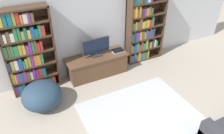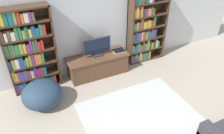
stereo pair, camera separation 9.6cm
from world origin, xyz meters
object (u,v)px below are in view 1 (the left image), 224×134
at_px(tv_stand, 97,65).
at_px(bookshelf_right, 143,28).
at_px(bookshelf_left, 27,53).
at_px(laptop, 118,51).
at_px(television, 96,47).
at_px(beanbag_ottoman, 42,95).

bearing_deg(tv_stand, bookshelf_right, 6.08).
xyz_separation_m(bookshelf_left, bookshelf_right, (2.82, 0.00, -0.02)).
height_order(tv_stand, laptop, laptop).
xyz_separation_m(bookshelf_right, television, (-1.35, -0.12, -0.14)).
xyz_separation_m(bookshelf_right, beanbag_ottoman, (-2.77, -0.67, -0.62)).
bearing_deg(laptop, television, 176.90).
bearing_deg(beanbag_ottoman, bookshelf_left, 93.76).
distance_m(laptop, beanbag_ottoman, 2.06).
height_order(television, laptop, television).
distance_m(bookshelf_right, tv_stand, 1.50).
distance_m(bookshelf_left, beanbag_ottoman, 0.92).
distance_m(television, beanbag_ottoman, 1.60).
distance_m(tv_stand, television, 0.49).
height_order(bookshelf_right, television, bookshelf_right).
relative_size(tv_stand, beanbag_ottoman, 1.87).
height_order(bookshelf_left, beanbag_ottoman, bookshelf_left).
xyz_separation_m(tv_stand, laptop, (0.55, -0.01, 0.27)).
xyz_separation_m(television, beanbag_ottoman, (-1.43, -0.55, -0.48)).
distance_m(television, laptop, 0.60).
xyz_separation_m(bookshelf_left, beanbag_ottoman, (0.04, -0.67, -0.64)).
distance_m(bookshelf_left, laptop, 2.07).
bearing_deg(tv_stand, bookshelf_left, 174.57).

